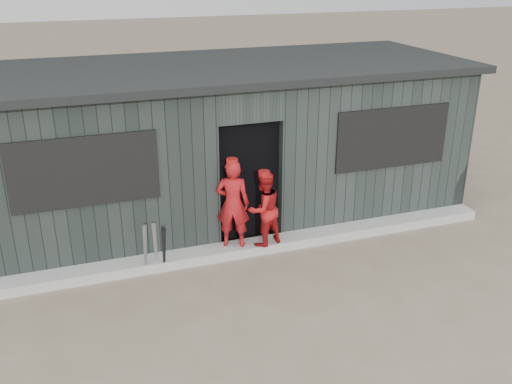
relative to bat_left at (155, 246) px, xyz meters
name	(u,v)px	position (x,y,z in m)	size (l,w,h in m)	color
ground	(302,314)	(1.56, -1.70, -0.41)	(80.00, 80.00, 0.00)	#746550
curb	(256,246)	(1.56, 0.12, -0.33)	(8.00, 0.36, 0.15)	#AAAAA5
bat_left	(155,246)	(0.00, 0.00, 0.00)	(0.07, 0.07, 0.83)	#9C9BA4
bat_mid	(145,250)	(-0.15, -0.06, 0.00)	(0.07, 0.07, 0.82)	gray
bat_right	(164,250)	(0.10, -0.11, -0.02)	(0.07, 0.07, 0.80)	black
player_red_left	(233,204)	(1.21, 0.15, 0.43)	(0.50, 0.33, 1.37)	#AB151A
player_red_right	(264,209)	(1.67, 0.04, 0.33)	(0.57, 0.44, 1.17)	#B21518
player_grey_back	(258,195)	(1.84, 0.76, 0.24)	(0.64, 0.42, 1.31)	#AEAEAE
dugout	(224,142)	(1.56, 1.81, 0.88)	(8.30, 3.30, 2.62)	black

